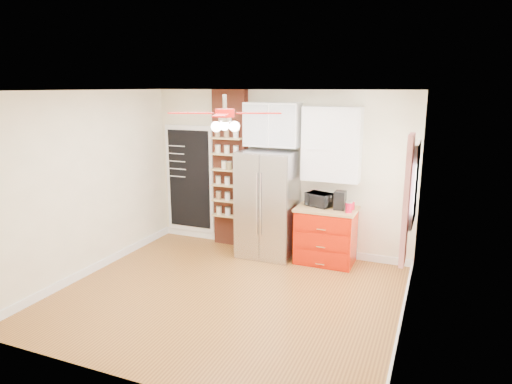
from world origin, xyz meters
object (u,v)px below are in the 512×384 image
at_px(toaster_oven, 319,200).
at_px(pantry_jar_oats, 224,165).
at_px(canister_left, 349,208).
at_px(fridge, 268,204).
at_px(coffee_maker, 340,200).
at_px(ceiling_fan, 225,114).
at_px(red_cabinet, 326,235).

relative_size(toaster_oven, pantry_jar_oats, 2.96).
relative_size(toaster_oven, canister_left, 2.55).
xyz_separation_m(fridge, canister_left, (1.34, -0.10, 0.10)).
bearing_deg(coffee_maker, pantry_jar_oats, 176.38).
distance_m(toaster_oven, canister_left, 0.55).
xyz_separation_m(canister_left, pantry_jar_oats, (-2.20, 0.26, 0.46)).
relative_size(ceiling_fan, coffee_maker, 4.88).
relative_size(red_cabinet, toaster_oven, 2.39).
bearing_deg(canister_left, fridge, 175.73).
relative_size(red_cabinet, coffee_maker, 3.28).
distance_m(fridge, canister_left, 1.35).
bearing_deg(coffee_maker, canister_left, -39.16).
bearing_deg(canister_left, ceiling_fan, -130.14).
xyz_separation_m(toaster_oven, coffee_maker, (0.35, -0.06, 0.03)).
bearing_deg(fridge, toaster_oven, 6.38).
bearing_deg(pantry_jar_oats, ceiling_fan, -63.03).
xyz_separation_m(red_cabinet, coffee_maker, (0.21, -0.02, 0.59)).
height_order(red_cabinet, pantry_jar_oats, pantry_jar_oats).
height_order(fridge, canister_left, fridge).
relative_size(coffee_maker, canister_left, 1.86).
xyz_separation_m(red_cabinet, canister_left, (0.37, -0.15, 0.53)).
bearing_deg(pantry_jar_oats, canister_left, -6.79).
bearing_deg(ceiling_fan, canister_left, 49.86).
relative_size(ceiling_fan, pantry_jar_oats, 10.54).
xyz_separation_m(ceiling_fan, toaster_oven, (0.78, 1.72, -1.42)).
distance_m(red_cabinet, canister_left, 0.66).
height_order(fridge, coffee_maker, fridge).
height_order(red_cabinet, ceiling_fan, ceiling_fan).
bearing_deg(fridge, pantry_jar_oats, 169.35).
bearing_deg(pantry_jar_oats, toaster_oven, -2.34).
distance_m(ceiling_fan, pantry_jar_oats, 2.24).
bearing_deg(toaster_oven, canister_left, -0.81).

